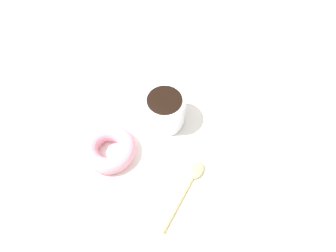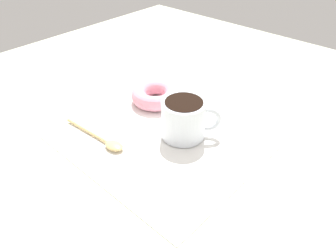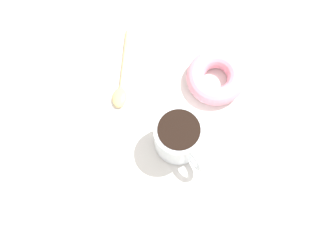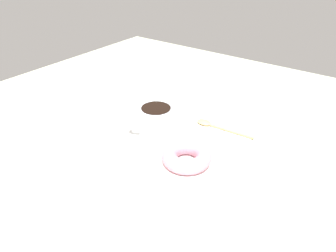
# 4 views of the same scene
# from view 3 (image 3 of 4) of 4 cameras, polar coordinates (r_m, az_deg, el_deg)

# --- Properties ---
(ground_plane) EXTENTS (1.20, 1.20, 0.02)m
(ground_plane) POSITION_cam_3_polar(r_m,az_deg,el_deg) (0.78, 0.24, -1.50)
(ground_plane) COLOR beige
(napkin) EXTENTS (0.33, 0.33, 0.00)m
(napkin) POSITION_cam_3_polar(r_m,az_deg,el_deg) (0.77, -0.00, -0.49)
(napkin) COLOR white
(napkin) RESTS_ON ground_plane
(coffee_cup) EXTENTS (0.08, 0.09, 0.07)m
(coffee_cup) POSITION_cam_3_polar(r_m,az_deg,el_deg) (0.73, 1.37, -1.32)
(coffee_cup) COLOR silver
(coffee_cup) RESTS_ON napkin
(donut) EXTENTS (0.10, 0.10, 0.03)m
(donut) POSITION_cam_3_polar(r_m,az_deg,el_deg) (0.79, 5.86, 5.90)
(donut) COLOR pink
(donut) RESTS_ON napkin
(spoon) EXTENTS (0.03, 0.14, 0.01)m
(spoon) POSITION_cam_3_polar(r_m,az_deg,el_deg) (0.79, -5.77, 4.89)
(spoon) COLOR #D8B772
(spoon) RESTS_ON napkin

